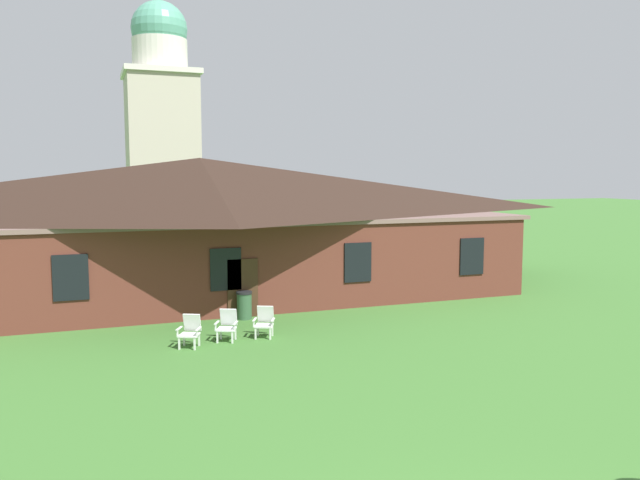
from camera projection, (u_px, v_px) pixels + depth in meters
brick_building at (201, 225)px, 26.43m from camera, size 26.29×10.40×5.77m
dome_tower at (162, 130)px, 44.32m from camera, size 5.18×5.18×18.01m
lawn_chair_by_porch at (190, 330)px, 18.40m from camera, size 0.81×0.85×0.96m
lawn_chair_near_door at (227, 324)px, 19.11m from camera, size 0.80×0.84×0.96m
lawn_chair_left_end at (265, 321)px, 19.53m from camera, size 0.80×0.84×0.96m
trash_bin at (244, 305)px, 21.95m from camera, size 0.56×0.56×0.98m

